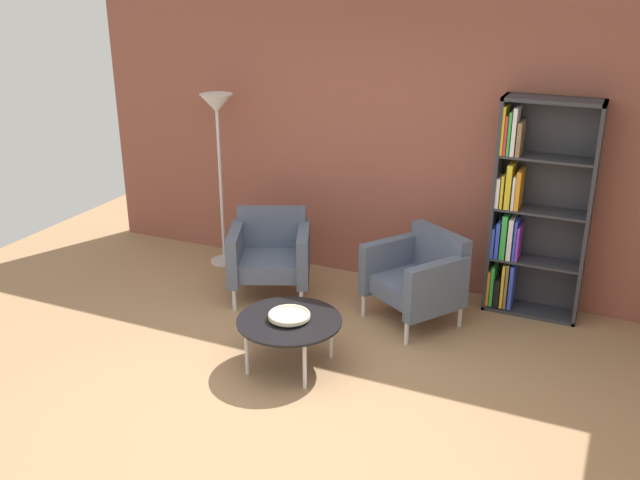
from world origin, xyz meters
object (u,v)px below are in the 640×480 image
(coffee_table_low, at_px, (289,323))
(decorative_bowl, at_px, (289,315))
(armchair_corner_red, at_px, (270,253))
(bookshelf_tall, at_px, (530,213))
(armchair_by_bookshelf, at_px, (419,276))
(floor_lamp_torchiere, at_px, (218,124))

(coffee_table_low, height_order, decorative_bowl, decorative_bowl)
(armchair_corner_red, bearing_deg, bookshelf_tall, -6.88)
(decorative_bowl, height_order, armchair_corner_red, armchair_corner_red)
(armchair_corner_red, bearing_deg, decorative_bowl, -78.81)
(decorative_bowl, height_order, armchair_by_bookshelf, armchair_by_bookshelf)
(floor_lamp_torchiere, bearing_deg, coffee_table_low, -45.40)
(coffee_table_low, xyz_separation_m, armchair_corner_red, (-0.74, 1.08, 0.04))
(coffee_table_low, height_order, floor_lamp_torchiere, floor_lamp_torchiere)
(coffee_table_low, xyz_separation_m, armchair_by_bookshelf, (0.66, 1.15, 0.04))
(coffee_table_low, bearing_deg, floor_lamp_torchiere, 134.60)
(bookshelf_tall, xyz_separation_m, armchair_by_bookshelf, (-0.79, -0.57, -0.50))
(bookshelf_tall, xyz_separation_m, coffee_table_low, (-1.45, -1.72, -0.54))
(coffee_table_low, distance_m, decorative_bowl, 0.06)
(armchair_by_bookshelf, bearing_deg, bookshelf_tall, 69.31)
(armchair_corner_red, distance_m, floor_lamp_torchiere, 1.39)
(armchair_corner_red, bearing_deg, floor_lamp_torchiere, 126.31)
(armchair_by_bookshelf, distance_m, armchair_corner_red, 1.40)
(bookshelf_tall, relative_size, floor_lamp_torchiere, 1.09)
(coffee_table_low, distance_m, armchair_corner_red, 1.31)
(armchair_corner_red, bearing_deg, armchair_by_bookshelf, -20.37)
(decorative_bowl, bearing_deg, floor_lamp_torchiere, 134.60)
(decorative_bowl, xyz_separation_m, armchair_corner_red, (-0.74, 1.08, -0.02))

